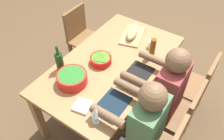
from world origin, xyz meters
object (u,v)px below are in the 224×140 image
object	(u,v)px
cutting_board	(132,35)
chair_far_center	(179,113)
chair_near_left	(82,35)
wine_glass	(96,112)
diner_far_center	(165,90)
chair_far_left	(195,84)
dining_table	(112,69)
serving_bowl_salad	(101,60)
bread_loaf	(133,31)
diner_far_right	(142,125)
wine_bottle	(60,61)
napkin_stack	(82,106)
serving_bowl_greens	(72,78)
cup_far_left	(152,44)
beer_bottle	(152,48)

from	to	relation	value
cutting_board	chair_far_center	bearing A→B (deg)	59.11
chair_near_left	wine_glass	distance (m)	1.57
diner_far_center	chair_far_left	xyz separation A→B (m)	(-0.44, 0.18, -0.21)
wine_glass	dining_table	bearing A→B (deg)	-156.41
chair_far_left	serving_bowl_salad	world-z (taller)	chair_far_left
chair_far_left	bread_loaf	bearing A→B (deg)	-93.86
diner_far_right	chair_far_center	size ratio (longest dim) A/B	1.41
diner_far_center	wine_bottle	size ratio (longest dim) A/B	4.14
dining_table	diner_far_right	xyz separation A→B (m)	(0.44, 0.60, 0.05)
chair_far_left	diner_far_right	bearing A→B (deg)	-11.70
dining_table	chair_far_center	bearing A→B (deg)	90.00
dining_table	diner_far_center	xyz separation A→B (m)	(-0.00, 0.60, 0.05)
bread_loaf	wine_bottle	xyz separation A→B (m)	(0.87, -0.30, 0.04)
chair_far_left	serving_bowl_salad	bearing A→B (deg)	-59.73
dining_table	bread_loaf	size ratio (longest dim) A/B	5.04
napkin_stack	diner_far_right	bearing A→B (deg)	107.51
serving_bowl_greens	wine_bottle	bearing A→B (deg)	-107.91
wine_bottle	napkin_stack	world-z (taller)	wine_bottle
diner_far_right	cutting_board	xyz separation A→B (m)	(-0.94, -0.65, 0.05)
diner_far_center	chair_near_left	distance (m)	1.47
chair_far_left	cup_far_left	xyz separation A→B (m)	(0.00, -0.56, 0.30)
chair_far_center	chair_near_left	distance (m)	1.63
chair_near_left	napkin_stack	distance (m)	1.39
wine_bottle	napkin_stack	bearing A→B (deg)	63.05
chair_far_left	serving_bowl_salad	distance (m)	1.05
bread_loaf	napkin_stack	distance (m)	1.11
dining_table	serving_bowl_greens	size ratio (longest dim) A/B	5.74
wine_bottle	cup_far_left	bearing A→B (deg)	144.30
chair_near_left	wine_bottle	xyz separation A→B (m)	(0.81, 0.43, 0.37)
chair_far_left	wine_bottle	xyz separation A→B (m)	(0.81, -1.14, 0.37)
chair_near_left	wine_glass	size ratio (longest dim) A/B	5.12
chair_far_center	serving_bowl_greens	bearing A→B (deg)	-65.10
dining_table	serving_bowl_salad	size ratio (longest dim) A/B	7.52
bread_loaf	wine_bottle	bearing A→B (deg)	-19.33
wine_bottle	serving_bowl_greens	bearing A→B (deg)	72.09
dining_table	serving_bowl_greens	distance (m)	0.48
serving_bowl_greens	chair_far_center	bearing A→B (deg)	114.90
cutting_board	napkin_stack	bearing A→B (deg)	8.04
serving_bowl_salad	diner_far_right	bearing A→B (deg)	61.32
chair_far_left	napkin_stack	xyz separation A→B (m)	(1.04, -0.68, 0.27)
bread_loaf	diner_far_right	bearing A→B (deg)	34.65
dining_table	serving_bowl_salad	distance (m)	0.17
diner_far_center	cup_far_left	size ratio (longest dim) A/B	14.54
beer_bottle	wine_glass	distance (m)	0.95
diner_far_right	cup_far_left	bearing A→B (deg)	-156.92
chair_far_center	cup_far_left	distance (m)	0.77
chair_far_center	chair_near_left	xyz separation A→B (m)	(-0.44, -1.56, 0.00)
wine_bottle	serving_bowl_salad	bearing A→B (deg)	138.44
chair_far_left	serving_bowl_greens	xyz separation A→B (m)	(0.88, -0.93, 0.32)
chair_far_center	serving_bowl_salad	xyz separation A→B (m)	(0.07, -0.87, 0.30)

